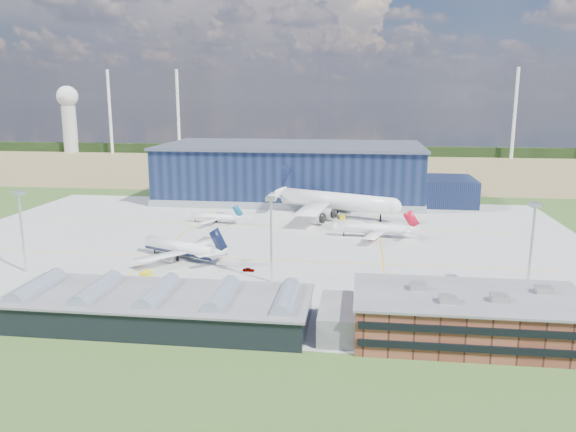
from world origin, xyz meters
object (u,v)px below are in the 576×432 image
at_px(light_mast_center, 271,225).
at_px(gse_tug_c, 342,217).
at_px(airliner_regional, 213,214).
at_px(car_a, 249,270).
at_px(airliner_red, 372,224).
at_px(gse_cart_a, 407,232).
at_px(hangar, 298,174).
at_px(gse_cart_b, 247,218).
at_px(airliner_navy, 180,241).
at_px(airliner_widebody, 336,192).
at_px(light_mast_west, 21,218).
at_px(gse_tug_b, 146,274).
at_px(airstair, 217,296).
at_px(car_b, 507,316).
at_px(ops_building, 468,317).
at_px(light_mast_east, 533,233).

height_order(light_mast_center, gse_tug_c, light_mast_center).
distance_m(airliner_regional, car_a, 64.18).
relative_size(airliner_red, gse_cart_a, 9.38).
relative_size(hangar, airliner_regional, 6.21).
bearing_deg(gse_cart_b, airliner_navy, -174.99).
bearing_deg(airliner_widebody, light_mast_west, -110.87).
bearing_deg(light_mast_center, gse_tug_b, 179.84).
bearing_deg(gse_cart_a, airliner_widebody, 142.42).
bearing_deg(airliner_red, gse_tug_b, 42.16).
bearing_deg(airliner_widebody, car_a, -81.69).
bearing_deg(airliner_red, gse_tug_c, -66.57).
relative_size(airliner_widebody, airstair, 13.29).
relative_size(light_mast_west, gse_cart_a, 7.07).
bearing_deg(car_b, gse_tug_b, 94.26).
relative_size(airliner_red, car_a, 9.15).
bearing_deg(gse_cart_a, gse_tug_b, -134.79).
bearing_deg(airliner_regional, airliner_red, 173.07).
bearing_deg(hangar, airliner_red, -64.85).
relative_size(gse_cart_b, car_b, 1.04).
bearing_deg(airstair, gse_tug_c, 67.58).
distance_m(gse_tug_b, airstair, 28.97).
height_order(light_mast_center, airliner_regional, light_mast_center).
height_order(ops_building, car_a, ops_building).
bearing_deg(ops_building, hangar, 108.63).
height_order(airstair, car_b, airstair).
relative_size(light_mast_east, airstair, 4.89).
bearing_deg(light_mast_west, car_a, 7.39).
xyz_separation_m(ops_building, gse_cart_b, (-66.70, 104.51, -4.06)).
bearing_deg(airliner_navy, airstair, 145.56).
xyz_separation_m(airliner_navy, gse_tug_c, (46.74, 62.75, -4.82)).
relative_size(light_mast_west, airliner_widebody, 0.37).
distance_m(light_mast_west, light_mast_east, 135.00).
bearing_deg(gse_cart_a, light_mast_west, -144.83).
bearing_deg(gse_tug_b, light_mast_center, 9.79).
distance_m(hangar, light_mast_east, 144.23).
bearing_deg(hangar, gse_cart_a, -54.66).
height_order(light_mast_west, gse_cart_b, light_mast_west).
bearing_deg(car_b, light_mast_east, -11.30).
bearing_deg(airliner_regional, light_mast_east, 152.64).
bearing_deg(light_mast_center, gse_cart_a, 55.97).
xyz_separation_m(airliner_navy, car_b, (86.84, -36.00, -5.06)).
height_order(gse_tug_b, car_a, gse_tug_b).
relative_size(airliner_navy, airliner_regional, 1.47).
bearing_deg(light_mast_west, light_mast_east, 0.00).
xyz_separation_m(light_mast_east, airstair, (-75.74, -16.00, -13.93)).
height_order(car_a, car_b, car_a).
relative_size(gse_cart_a, car_a, 0.98).
bearing_deg(airliner_red, light_mast_west, 30.34).
bearing_deg(airliner_widebody, light_mast_center, -75.25).
xyz_separation_m(airliner_red, gse_tug_c, (-11.20, 28.75, -4.20)).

